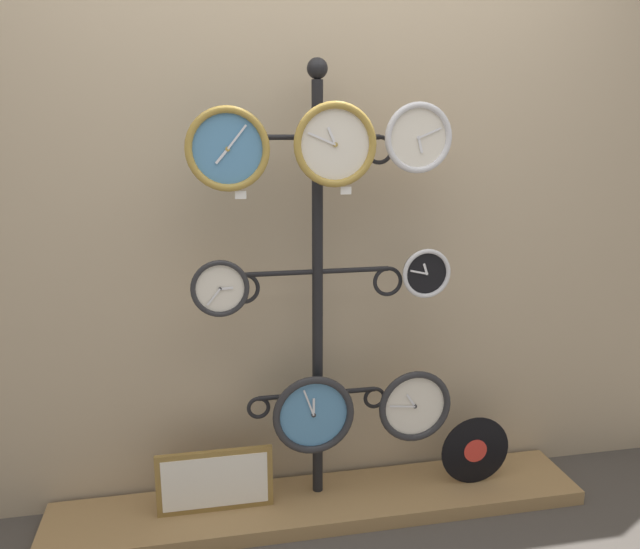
% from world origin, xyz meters
% --- Properties ---
extents(shop_wall, '(4.40, 0.04, 2.80)m').
position_xyz_m(shop_wall, '(0.00, 0.57, 1.40)').
color(shop_wall, tan).
rests_on(shop_wall, ground_plane).
extents(low_shelf, '(2.20, 0.36, 0.06)m').
position_xyz_m(low_shelf, '(0.00, 0.35, 0.03)').
color(low_shelf, '#9E7A4C').
rests_on(low_shelf, ground_plane).
extents(display_stand, '(0.70, 0.39, 1.80)m').
position_xyz_m(display_stand, '(0.00, 0.41, 0.63)').
color(display_stand, black).
rests_on(display_stand, ground_plane).
extents(clock_top_left, '(0.29, 0.04, 0.29)m').
position_xyz_m(clock_top_left, '(-0.34, 0.31, 1.48)').
color(clock_top_left, '#4C84B2').
extents(clock_top_center, '(0.30, 0.04, 0.30)m').
position_xyz_m(clock_top_center, '(0.04, 0.30, 1.49)').
color(clock_top_center, silver).
extents(clock_top_right, '(0.26, 0.04, 0.26)m').
position_xyz_m(clock_top_right, '(0.36, 0.33, 1.52)').
color(clock_top_right, silver).
extents(clock_middle_left, '(0.22, 0.04, 0.22)m').
position_xyz_m(clock_middle_left, '(-0.38, 0.33, 0.98)').
color(clock_middle_left, silver).
extents(clock_middle_right, '(0.20, 0.04, 0.20)m').
position_xyz_m(clock_middle_right, '(0.41, 0.33, 1.00)').
color(clock_middle_right, black).
extents(clock_bottom_center, '(0.33, 0.04, 0.33)m').
position_xyz_m(clock_bottom_center, '(-0.03, 0.33, 0.45)').
color(clock_bottom_center, '#4C84B2').
extents(clock_bottom_right, '(0.30, 0.04, 0.30)m').
position_xyz_m(clock_bottom_right, '(0.38, 0.31, 0.45)').
color(clock_bottom_right, silver).
extents(vinyl_record, '(0.30, 0.01, 0.30)m').
position_xyz_m(vinyl_record, '(0.67, 0.33, 0.21)').
color(vinyl_record, black).
rests_on(vinyl_record, low_shelf).
extents(picture_frame, '(0.46, 0.02, 0.26)m').
position_xyz_m(picture_frame, '(-0.43, 0.35, 0.19)').
color(picture_frame, olive).
rests_on(picture_frame, low_shelf).
extents(price_tag_upper, '(0.04, 0.00, 0.03)m').
position_xyz_m(price_tag_upper, '(-0.30, 0.31, 1.32)').
color(price_tag_upper, white).
extents(price_tag_mid, '(0.04, 0.00, 0.03)m').
position_xyz_m(price_tag_mid, '(0.08, 0.30, 1.33)').
color(price_tag_mid, white).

